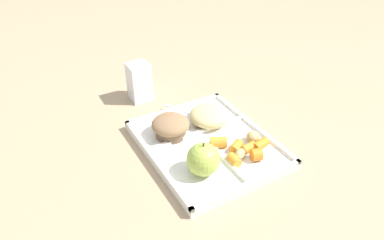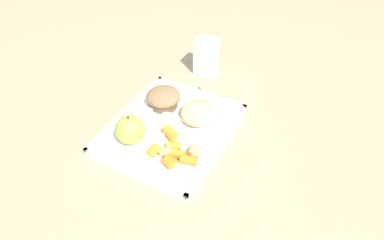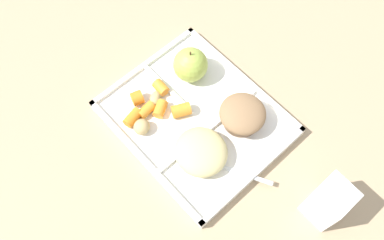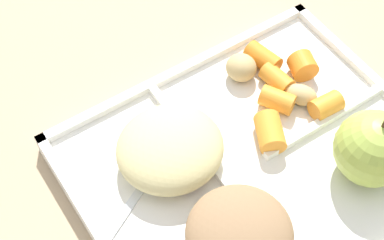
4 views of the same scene
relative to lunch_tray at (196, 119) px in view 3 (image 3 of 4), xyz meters
name	(u,v)px [view 3 (image 3 of 4)]	position (x,y,z in m)	size (l,w,h in m)	color
ground	(196,121)	(0.00, 0.00, -0.01)	(6.00, 6.00, 0.00)	tan
lunch_tray	(196,119)	(0.00, 0.00, 0.00)	(0.33, 0.28, 0.02)	white
green_apple	(190,65)	(-0.08, 0.06, 0.04)	(0.07, 0.07, 0.08)	#A8C14C
bran_muffin	(242,115)	(0.07, 0.06, 0.03)	(0.09, 0.09, 0.05)	brown
carrot_slice_large	(146,110)	(-0.07, -0.06, 0.02)	(0.02, 0.02, 0.03)	orange
carrot_slice_center	(160,109)	(-0.06, -0.04, 0.02)	(0.02, 0.02, 0.03)	orange
carrot_slice_diagonal	(133,118)	(-0.08, -0.10, 0.02)	(0.02, 0.02, 0.04)	orange
carrot_slice_back	(161,87)	(-0.09, -0.01, 0.02)	(0.02, 0.02, 0.03)	orange
carrot_slice_tilted	(181,110)	(-0.03, -0.02, 0.02)	(0.03, 0.03, 0.04)	orange
carrot_slice_near_corner	(137,98)	(-0.10, -0.06, 0.02)	(0.03, 0.03, 0.02)	orange
potato_chunk_small	(155,99)	(-0.08, -0.04, 0.02)	(0.03, 0.02, 0.02)	tan
potato_chunk_corner	(142,127)	(-0.05, -0.10, 0.02)	(0.03, 0.03, 0.03)	tan
egg_noodle_pile	(201,152)	(0.07, -0.05, 0.03)	(0.10, 0.10, 0.04)	#D6C684
meatball_center	(212,142)	(0.06, -0.02, 0.02)	(0.03, 0.03, 0.03)	brown
meatball_side	(198,155)	(0.07, -0.06, 0.02)	(0.03, 0.03, 0.03)	brown
meatball_front	(202,151)	(0.07, -0.05, 0.02)	(0.04, 0.04, 0.04)	brown
meatball_back	(201,146)	(0.06, -0.04, 0.02)	(0.03, 0.03, 0.03)	brown
plastic_fork	(225,168)	(0.11, -0.03, 0.01)	(0.15, 0.09, 0.00)	silver
milk_carton	(328,202)	(0.29, 0.04, 0.04)	(0.06, 0.06, 0.11)	white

